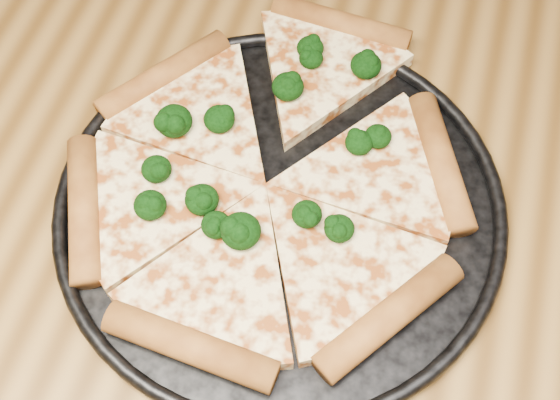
# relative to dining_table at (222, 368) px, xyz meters

# --- Properties ---
(dining_table) EXTENTS (1.20, 0.90, 0.75)m
(dining_table) POSITION_rel_dining_table_xyz_m (0.00, 0.00, 0.00)
(dining_table) COLOR brown
(dining_table) RESTS_ON ground
(pizza_pan) EXTENTS (0.37, 0.37, 0.02)m
(pizza_pan) POSITION_rel_dining_table_xyz_m (0.02, 0.11, 0.10)
(pizza_pan) COLOR black
(pizza_pan) RESTS_ON dining_table
(pizza) EXTENTS (0.35, 0.37, 0.03)m
(pizza) POSITION_rel_dining_table_xyz_m (0.01, 0.13, 0.11)
(pizza) COLOR #FFE29C
(pizza) RESTS_ON pizza_pan
(broccoli_florets) EXTENTS (0.20, 0.22, 0.02)m
(broccoli_florets) POSITION_rel_dining_table_xyz_m (-0.01, 0.15, 0.12)
(broccoli_florets) COLOR black
(broccoli_florets) RESTS_ON pizza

